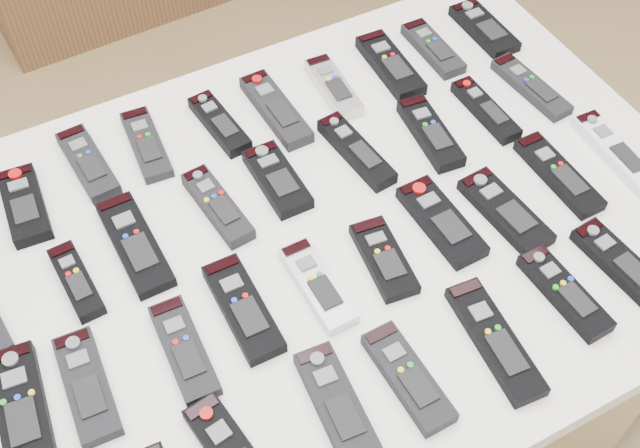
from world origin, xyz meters
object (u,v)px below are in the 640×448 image
remote_7 (390,65)px  remote_14 (277,179)px  remote_11 (76,281)px  remote_23 (318,285)px  remote_18 (531,87)px  remote_35 (565,293)px  remote_15 (356,151)px  remote_19 (22,409)px  remote_9 (484,28)px  remote_1 (25,205)px  remote_13 (218,206)px  remote_3 (146,144)px  remote_32 (337,405)px  remote_8 (433,48)px  remote_33 (408,377)px  remote_21 (184,350)px  remote_27 (559,174)px  remote_2 (88,163)px  remote_20 (87,386)px  remote_28 (616,152)px  remote_17 (486,110)px  remote_5 (276,109)px  remote_34 (495,340)px  remote_26 (505,211)px  table (320,253)px  remote_36 (620,263)px  remote_12 (135,244)px  remote_22 (243,308)px  remote_6 (333,87)px  remote_24 (384,259)px  remote_16 (430,133)px  remote_25 (441,221)px

remote_7 → remote_14: bearing=-151.2°
remote_11 → remote_23: (0.31, -0.18, -0.00)m
remote_18 → remote_35: bearing=-125.6°
remote_18 → remote_15: bearing=173.9°
remote_19 → remote_9: bearing=25.6°
remote_1 → remote_13: same height
remote_13 → remote_1: bearing=145.9°
remote_11 → remote_18: (0.86, 0.02, -0.00)m
remote_3 → remote_13: 0.19m
remote_13 → remote_32: (0.00, -0.39, -0.00)m
remote_8 → remote_19: size_ratio=0.84×
remote_1 → remote_33: (0.38, -0.55, 0.00)m
remote_21 → remote_27: same height
remote_35 → remote_2: bearing=130.5°
remote_20 → remote_1: bearing=91.7°
remote_28 → remote_7: bearing=124.1°
remote_20 → remote_17: bearing=16.6°
remote_5 → remote_11: 0.46m
remote_1 → remote_19: size_ratio=0.82×
remote_33 → remote_8: bearing=52.8°
remote_33 → remote_34: size_ratio=0.84×
remote_19 → remote_26: bearing=3.7°
remote_11 → remote_33: 0.51m
remote_3 → remote_21: (-0.09, -0.40, 0.00)m
remote_21 → table: bearing=22.8°
remote_3 → remote_23: 0.41m
remote_13 → remote_36: remote_13 is taller
remote_20 → remote_21: 0.14m
remote_12 → remote_22: 0.21m
remote_6 → remote_7: same height
remote_12 → remote_24: size_ratio=1.34×
remote_13 → remote_34: bearing=-64.3°
remote_20 → remote_26: same height
remote_16 → remote_19: size_ratio=0.89×
remote_17 → remote_36: (-0.01, -0.37, 0.00)m
remote_21 → remote_5: bearing=51.1°
remote_32 → remote_33: same height
remote_15 → remote_33: (-0.15, -0.40, -0.00)m
remote_14 → remote_19: 0.52m
remote_16 → remote_25: bearing=-111.6°
table → remote_32: size_ratio=7.11×
remote_27 → remote_35: size_ratio=1.10×
remote_16 → remote_27: size_ratio=0.91×
remote_21 → remote_2: bearing=93.6°
remote_22 → remote_27: bearing=-0.3°
remote_7 → remote_12: (-0.56, -0.17, -0.00)m
remote_33 → remote_2: bearing=112.7°
remote_14 → remote_26: remote_14 is taller
remote_7 → remote_22: size_ratio=0.99×
remote_11 → remote_20: 0.18m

